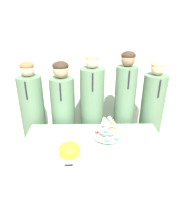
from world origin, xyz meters
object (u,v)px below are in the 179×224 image
at_px(round_cake, 69,150).
at_px(student_2, 92,118).
at_px(cupcake_stand, 108,130).
at_px(student_1, 64,120).
at_px(student_4, 150,120).
at_px(student_3, 123,116).
at_px(student_0, 34,121).
at_px(cake_knife, 74,165).

height_order(round_cake, student_2, student_2).
height_order(cupcake_stand, student_2, student_2).
relative_size(round_cake, student_1, 0.17).
distance_m(round_cake, student_4, 1.31).
bearing_deg(student_1, student_3, -0.00).
relative_size(student_0, student_4, 0.99).
xyz_separation_m(student_3, student_4, (0.37, 0.00, -0.06)).
distance_m(student_0, student_3, 1.20).
height_order(student_0, student_3, student_3).
height_order(cupcake_stand, student_3, student_3).
bearing_deg(round_cake, cupcake_stand, 34.88).
bearing_deg(student_0, cake_knife, -58.89).
relative_size(round_cake, student_0, 0.17).
bearing_deg(round_cake, student_4, 38.39).
xyz_separation_m(cupcake_stand, student_4, (0.63, 0.54, -0.17)).
relative_size(cake_knife, student_3, 0.16).
height_order(cake_knife, student_4, student_4).
xyz_separation_m(student_2, student_3, (0.42, -0.00, 0.02)).
height_order(student_1, student_2, student_2).
bearing_deg(student_3, student_4, 0.00).
relative_size(round_cake, cake_knife, 0.98).
relative_size(round_cake, student_3, 0.15).
bearing_deg(student_3, round_cake, -129.04).
relative_size(round_cake, cupcake_stand, 0.80).
relative_size(cake_knife, student_2, 0.16).
bearing_deg(student_2, student_0, -180.00).
bearing_deg(student_0, student_4, -0.00).
height_order(cupcake_stand, student_4, student_4).
xyz_separation_m(round_cake, cake_knife, (0.05, -0.16, -0.05)).
bearing_deg(cupcake_stand, cake_knife, -128.61).
relative_size(round_cake, student_4, 0.16).
relative_size(student_0, student_2, 0.94).
distance_m(cupcake_stand, student_2, 0.57).
bearing_deg(student_4, cupcake_stand, -139.57).
distance_m(round_cake, student_2, 0.85).
distance_m(cupcake_stand, student_3, 0.61).
bearing_deg(student_4, student_1, 180.00).
bearing_deg(student_1, round_cake, -80.36).
distance_m(cake_knife, cupcake_stand, 0.56).
xyz_separation_m(student_0, student_2, (0.77, 0.00, 0.05)).
distance_m(cake_knife, student_4, 1.38).
bearing_deg(cupcake_stand, student_3, 63.79).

